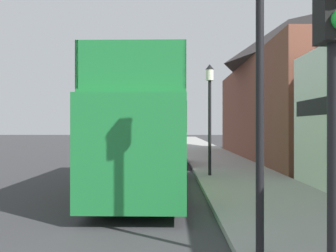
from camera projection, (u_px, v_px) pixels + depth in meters
The scene contains 8 objects.
ground_plane at pixel (111, 162), 23.76m from camera, with size 144.00×144.00×0.00m, color #333335.
sidewalk at pixel (225, 166), 20.71m from camera, with size 3.67×108.00×0.14m.
brick_terrace_rear at pixel (289, 89), 25.69m from camera, with size 6.00×19.97×9.17m.
tour_bus at pixel (146, 135), 13.17m from camera, with size 2.62×9.73×4.07m.
parked_car_ahead_of_bus at pixel (170, 154), 20.92m from camera, with size 1.82×4.25×1.44m.
traffic_signal at pixel (335, 56), 3.49m from camera, with size 0.28×0.42×3.63m.
lamp_post_nearest at pixel (260, 43), 6.22m from camera, with size 0.35×0.35×4.88m.
lamp_post_second at pixel (210, 98), 16.21m from camera, with size 0.35×0.35×4.59m.
Camera 1 is at (3.59, -2.73, 2.17)m, focal length 42.00 mm.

